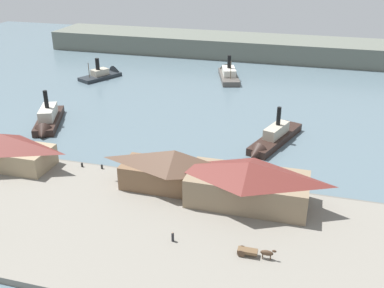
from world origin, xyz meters
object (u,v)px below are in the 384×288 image
at_px(horse_cart, 255,252).
at_px(ferry_approaching_west, 228,74).
at_px(pedestrian_walking_west, 173,237).
at_px(ferry_shed_central_terminal, 3,149).
at_px(mooring_post_center_east, 102,167).
at_px(ferry_shed_customs_shed, 175,169).
at_px(ferry_approaching_east, 272,140).
at_px(mooring_post_east, 82,165).
at_px(ferry_shed_west_terminal, 248,182).
at_px(ferry_mid_harbor, 47,121).
at_px(ferry_near_quay, 106,74).

relative_size(horse_cart, ferry_approaching_west, 0.27).
bearing_deg(pedestrian_walking_west, horse_cart, -1.41).
xyz_separation_m(ferry_shed_central_terminal, mooring_post_center_east, (21.11, 3.91, -3.26)).
relative_size(ferry_shed_customs_shed, ferry_approaching_east, 0.90).
height_order(horse_cart, ferry_approaching_east, ferry_approaching_east).
height_order(mooring_post_center_east, mooring_post_east, same).
xyz_separation_m(ferry_shed_west_terminal, ferry_mid_harbor, (-57.95, 25.14, -3.75)).
bearing_deg(ferry_shed_west_terminal, mooring_post_center_east, 171.35).
bearing_deg(ferry_shed_central_terminal, mooring_post_center_east, 10.50).
distance_m(pedestrian_walking_west, mooring_post_east, 33.26).
bearing_deg(ferry_approaching_east, ferry_shed_central_terminal, -152.62).
height_order(mooring_post_center_east, ferry_mid_harbor, ferry_mid_harbor).
bearing_deg(ferry_near_quay, ferry_approaching_west, 15.03).
xyz_separation_m(pedestrian_walking_west, ferry_near_quay, (-54.34, 88.02, -0.89)).
bearing_deg(ferry_shed_west_terminal, ferry_mid_harbor, 156.55).
height_order(pedestrian_walking_west, ferry_approaching_east, ferry_approaching_east).
bearing_deg(ferry_shed_central_terminal, ferry_approaching_east, 27.38).
bearing_deg(ferry_shed_west_terminal, ferry_near_quay, 131.25).
bearing_deg(mooring_post_center_east, ferry_shed_customs_shed, -11.66).
height_order(ferry_mid_harbor, ferry_approaching_east, ferry_mid_harbor).
relative_size(pedestrian_walking_west, mooring_post_center_east, 1.96).
height_order(ferry_shed_central_terminal, ferry_near_quay, ferry_shed_central_terminal).
height_order(horse_cart, ferry_approaching_west, ferry_approaching_west).
bearing_deg(ferry_approaching_west, ferry_approaching_east, -68.35).
height_order(pedestrian_walking_west, mooring_post_east, pedestrian_walking_west).
bearing_deg(mooring_post_center_east, ferry_approaching_east, 36.05).
bearing_deg(horse_cart, mooring_post_center_east, 150.47).
distance_m(mooring_post_east, ferry_approaching_west, 81.68).
bearing_deg(ferry_shed_central_terminal, mooring_post_east, 12.07).
xyz_separation_m(pedestrian_walking_west, ferry_mid_harbor, (-48.31, 40.19, -0.34)).
bearing_deg(mooring_post_east, ferry_approaching_west, 78.76).
relative_size(pedestrian_walking_west, ferry_approaching_east, 0.07).
bearing_deg(ferry_approaching_west, pedestrian_walking_west, -83.72).
bearing_deg(ferry_shed_central_terminal, ferry_near_quay, 98.57).
bearing_deg(mooring_post_center_east, ferry_shed_central_terminal, -169.50).
distance_m(horse_cart, ferry_mid_harbor, 73.80).
xyz_separation_m(ferry_shed_central_terminal, horse_cart, (56.86, -16.34, -2.79)).
xyz_separation_m(ferry_shed_customs_shed, ferry_near_quay, (-49.63, 71.75, -4.30)).
xyz_separation_m(ferry_shed_west_terminal, pedestrian_walking_west, (-9.64, -15.05, -3.41)).
relative_size(horse_cart, ferry_near_quay, 0.34).
bearing_deg(mooring_post_center_east, horse_cart, -29.53).
bearing_deg(ferry_shed_customs_shed, ferry_near_quay, 124.67).
distance_m(mooring_post_center_east, ferry_approaching_east, 41.32).
height_order(ferry_shed_customs_shed, horse_cart, ferry_shed_customs_shed).
bearing_deg(horse_cart, ferry_approaching_west, 103.68).
relative_size(ferry_mid_harbor, ferry_near_quay, 1.20).
distance_m(ferry_shed_west_terminal, pedestrian_walking_west, 18.20).
relative_size(ferry_shed_central_terminal, ferry_approaching_west, 1.00).
distance_m(horse_cart, ferry_approaching_east, 44.63).
height_order(horse_cart, pedestrian_walking_west, horse_cart).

